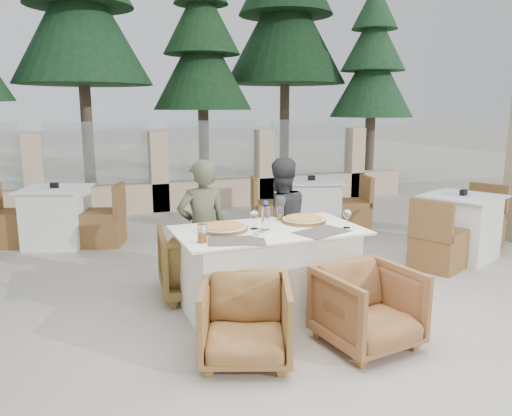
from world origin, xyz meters
name	(u,v)px	position (x,y,z in m)	size (l,w,h in m)	color
ground	(262,311)	(0.00, 0.00, 0.00)	(80.00, 80.00, 0.00)	#BCB1A0
sand_patch	(109,160)	(0.00, 14.00, 0.01)	(30.00, 16.00, 0.01)	beige
perimeter_wall_far	(158,166)	(0.00, 4.80, 0.80)	(10.00, 0.34, 1.60)	beige
pine_mid_left	(81,36)	(-1.00, 7.50, 3.25)	(2.86, 2.86, 6.50)	#1B4222
pine_centre	(202,76)	(1.50, 7.20, 2.50)	(2.20, 2.20, 5.00)	#1B401F
pine_mid_right	(285,42)	(3.80, 7.80, 3.40)	(2.99, 2.99, 6.80)	#16361A
pine_far_right	(372,88)	(5.50, 6.50, 2.25)	(1.98, 1.98, 4.50)	#224D29
dining_table	(269,272)	(0.04, -0.06, 0.39)	(1.60, 0.90, 0.77)	white
placemat_near_left	(236,241)	(-0.35, -0.32, 0.77)	(0.45, 0.30, 0.00)	#59524C
placemat_near_right	(322,232)	(0.41, -0.32, 0.77)	(0.45, 0.30, 0.00)	#555149
pizza_left	(223,228)	(-0.34, 0.04, 0.80)	(0.41, 0.41, 0.05)	#CA521B
pizza_right	(304,219)	(0.44, 0.07, 0.80)	(0.40, 0.40, 0.05)	orange
water_bottle	(266,215)	(0.01, -0.06, 0.89)	(0.07, 0.07, 0.25)	#A3C0D7
wine_glass_centre	(254,219)	(-0.08, -0.01, 0.86)	(0.08, 0.08, 0.18)	white
wine_glass_corner	(347,218)	(0.69, -0.27, 0.86)	(0.08, 0.08, 0.18)	silver
beer_glass_left	(202,233)	(-0.61, -0.27, 0.84)	(0.07, 0.07, 0.15)	orange
beer_glass_right	(280,213)	(0.27, 0.22, 0.83)	(0.06, 0.06, 0.13)	gold
olive_dish	(261,233)	(-0.11, -0.25, 0.79)	(0.11, 0.11, 0.04)	white
armchair_far_left	(198,262)	(-0.43, 0.61, 0.33)	(0.71, 0.74, 0.67)	olive
armchair_far_right	(264,253)	(0.36, 0.84, 0.27)	(0.57, 0.59, 0.53)	#996837
armchair_near_left	(245,321)	(-0.45, -0.78, 0.30)	(0.64, 0.66, 0.60)	olive
armchair_near_right	(368,307)	(0.50, -0.90, 0.31)	(0.66, 0.68, 0.62)	#956036
diner_left	(202,230)	(-0.39, 0.54, 0.67)	(0.49, 0.32, 1.34)	#4F523B
diner_right	(280,224)	(0.41, 0.53, 0.66)	(0.64, 0.50, 1.32)	#373A3C
bg_table_a	(57,217)	(-1.69, 3.04, 0.39)	(1.64, 0.82, 0.77)	white
bg_table_b	(311,206)	(1.76, 2.43, 0.39)	(1.64, 0.82, 0.77)	silver
bg_table_c	(461,227)	(2.86, 0.64, 0.39)	(1.64, 0.82, 0.77)	white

